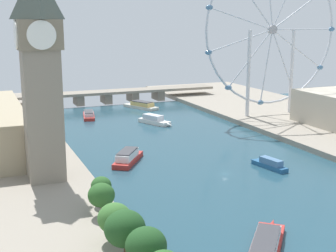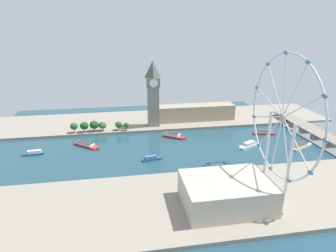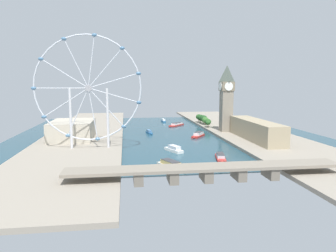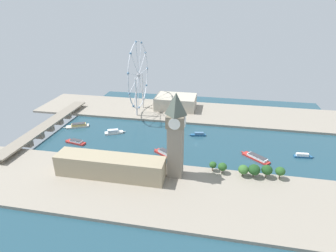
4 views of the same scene
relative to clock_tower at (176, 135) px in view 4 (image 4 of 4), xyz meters
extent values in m
plane|color=#234756|center=(74.09, -13.20, -46.07)|extent=(371.97, 371.97, 0.00)
cube|color=gray|center=(-26.89, -13.20, -44.57)|extent=(90.00, 520.00, 3.00)
cube|color=gray|center=(175.08, -13.20, -44.57)|extent=(90.00, 520.00, 3.00)
cube|color=gray|center=(0.00, 0.00, -17.35)|extent=(13.84, 13.84, 51.43)
cube|color=#776B57|center=(0.00, 0.00, 13.94)|extent=(16.05, 16.05, 11.15)
pyramid|color=#4C564C|center=(0.00, 0.00, 29.70)|extent=(14.53, 14.53, 20.38)
cylinder|color=white|center=(0.00, 8.30, 13.94)|extent=(10.52, 0.50, 10.52)
cylinder|color=white|center=(0.00, -8.30, 13.94)|extent=(10.52, 0.50, 10.52)
cylinder|color=white|center=(8.30, 0.00, 13.94)|extent=(0.50, 10.52, 10.52)
cylinder|color=white|center=(-8.30, 0.00, 13.94)|extent=(0.50, 10.52, 10.52)
cube|color=tan|center=(-13.85, 60.50, -32.62)|extent=(22.00, 104.99, 20.89)
cylinder|color=#513823|center=(11.66, -98.15, -40.75)|extent=(0.80, 0.80, 4.63)
ellipsoid|color=#285623|center=(11.66, -98.15, -34.80)|extent=(9.10, 9.10, 8.19)
cylinder|color=#513823|center=(11.73, -86.14, -40.99)|extent=(0.80, 0.80, 4.16)
ellipsoid|color=#1E471E|center=(11.73, -86.14, -34.78)|extent=(10.33, 10.33, 9.30)
cylinder|color=#513823|center=(9.93, -74.41, -41.22)|extent=(0.80, 0.80, 3.70)
ellipsoid|color=#1E471E|center=(9.93, -74.41, -34.89)|extent=(11.18, 11.18, 10.06)
cylinder|color=#513823|center=(9.91, -64.50, -41.44)|extent=(0.80, 0.80, 3.25)
ellipsoid|color=#386B2D|center=(9.91, -64.50, -35.90)|extent=(9.77, 9.77, 8.80)
cylinder|color=#513823|center=(11.15, -44.74, -41.29)|extent=(0.80, 0.80, 3.55)
ellipsoid|color=#285623|center=(11.15, -44.74, -36.01)|extent=(8.77, 8.77, 7.90)
cylinder|color=#513823|center=(13.48, -35.45, -41.05)|extent=(0.80, 0.80, 4.04)
ellipsoid|color=#285623|center=(13.48, -35.45, -36.19)|extent=(7.08, 7.08, 6.38)
torus|color=silver|center=(159.68, 81.75, 13.23)|extent=(98.13, 1.47, 98.13)
cylinder|color=#99999E|center=(159.68, 81.75, 13.23)|extent=(5.80, 3.00, 5.80)
cylinder|color=silver|center=(183.85, 81.75, 13.23)|extent=(48.33, 0.88, 0.88)
cylinder|color=silver|center=(180.01, 81.75, 26.29)|extent=(41.14, 0.88, 26.87)
cylinder|color=silver|center=(169.72, 81.75, 35.21)|extent=(20.88, 0.88, 44.33)
cylinder|color=silver|center=(156.24, 81.75, 37.15)|extent=(7.75, 0.88, 47.96)
cylinder|color=silver|center=(143.86, 81.75, 31.49)|extent=(32.32, 0.88, 37.10)
cylinder|color=silver|center=(136.50, 81.75, 20.04)|extent=(46.62, 0.88, 14.46)
cylinder|color=silver|center=(136.50, 81.75, 6.42)|extent=(46.62, 0.88, 14.46)
cylinder|color=silver|center=(143.86, 81.75, -5.04)|extent=(32.32, 0.88, 37.10)
cylinder|color=silver|center=(156.24, 81.75, -10.69)|extent=(7.75, 0.88, 47.96)
cylinder|color=silver|center=(169.72, 81.75, -8.75)|extent=(20.88, 0.88, 44.33)
cylinder|color=silver|center=(180.01, 81.75, 0.16)|extent=(41.14, 0.88, 26.87)
ellipsoid|color=teal|center=(208.01, 81.75, 13.23)|extent=(4.80, 3.20, 3.20)
ellipsoid|color=teal|center=(200.34, 81.75, 39.36)|extent=(4.80, 3.20, 3.20)
ellipsoid|color=teal|center=(179.76, 81.75, 57.19)|extent=(4.80, 3.20, 3.20)
ellipsoid|color=teal|center=(152.80, 81.75, 61.07)|extent=(4.80, 3.20, 3.20)
ellipsoid|color=teal|center=(128.03, 81.75, 49.75)|extent=(4.80, 3.20, 3.20)
ellipsoid|color=teal|center=(113.31, 81.75, 26.84)|extent=(4.80, 3.20, 3.20)
ellipsoid|color=teal|center=(113.31, 81.75, -0.39)|extent=(4.80, 3.20, 3.20)
ellipsoid|color=teal|center=(128.03, 81.75, -23.30)|extent=(4.80, 3.20, 3.20)
ellipsoid|color=teal|center=(152.80, 81.75, -34.61)|extent=(4.80, 3.20, 3.20)
ellipsoid|color=teal|center=(179.76, 81.75, -30.74)|extent=(4.80, 3.20, 3.20)
ellipsoid|color=teal|center=(200.34, 81.75, -12.90)|extent=(4.80, 3.20, 3.20)
cylinder|color=silver|center=(176.60, 81.75, -14.92)|extent=(2.40, 2.40, 56.29)
cylinder|color=silver|center=(142.77, 81.75, -14.92)|extent=(2.40, 2.40, 56.29)
cube|color=#BCB29E|center=(184.10, 30.25, -33.09)|extent=(44.37, 61.96, 19.95)
cube|color=gray|center=(74.09, 184.65, -37.32)|extent=(183.97, 17.98, 2.00)
cube|color=#70685B|center=(29.31, 184.65, -42.19)|extent=(6.00, 16.18, 7.75)
cube|color=#70685B|center=(51.70, 184.65, -42.19)|extent=(6.00, 16.18, 7.75)
cube|color=#70685B|center=(74.09, 184.65, -42.19)|extent=(6.00, 16.18, 7.75)
cube|color=#70685B|center=(96.49, 184.65, -42.19)|extent=(6.00, 16.18, 7.75)
cube|color=#70685B|center=(118.88, 184.65, -42.19)|extent=(6.00, 16.18, 7.75)
cube|color=white|center=(81.76, 94.77, -44.78)|extent=(15.90, 24.32, 2.58)
cone|color=white|center=(87.33, 82.28, -44.78)|extent=(4.08, 4.92, 2.58)
cube|color=silver|center=(81.28, 95.85, -41.86)|extent=(10.88, 14.87, 3.26)
cube|color=#235684|center=(96.45, -13.74, -45.06)|extent=(7.93, 19.40, 2.01)
cone|color=#235684|center=(94.41, -2.95, -45.06)|extent=(2.61, 3.72, 2.01)
cube|color=teal|center=(96.63, -14.67, -42.70)|extent=(5.84, 11.95, 2.71)
cube|color=#B22D28|center=(40.22, 19.17, -44.91)|extent=(20.86, 25.68, 2.31)
cone|color=#B22D28|center=(48.66, 31.59, -44.91)|extent=(4.52, 5.15, 2.31)
cube|color=white|center=(39.50, 18.10, -42.15)|extent=(14.76, 17.51, 3.22)
cube|color=#38383D|center=(39.50, 18.10, -40.27)|extent=(13.57, 15.95, 0.54)
cube|color=#235684|center=(63.79, -132.14, -45.11)|extent=(5.98, 19.23, 1.91)
cone|color=#235684|center=(64.72, -143.09, -45.11)|extent=(2.19, 3.56, 1.91)
cube|color=white|center=(63.71, -131.19, -42.63)|extent=(4.79, 13.36, 3.06)
cube|color=#B22D28|center=(47.29, 130.52, -45.04)|extent=(12.06, 26.24, 2.05)
cone|color=#B22D28|center=(50.21, 144.93, -45.04)|extent=(2.92, 4.87, 2.05)
cube|color=silver|center=(47.04, 129.28, -42.91)|extent=(8.97, 16.33, 2.21)
cube|color=#38383D|center=(47.04, 129.28, -41.53)|extent=(8.38, 14.76, 0.54)
cube|color=#B22D28|center=(50.19, -80.87, -45.10)|extent=(26.52, 29.26, 1.94)
cone|color=#B22D28|center=(61.98, -66.93, -45.10)|extent=(5.13, 5.57, 1.94)
cube|color=white|center=(49.18, -82.06, -42.96)|extent=(19.55, 21.35, 2.35)
cube|color=#38383D|center=(49.18, -82.06, -41.54)|extent=(17.87, 19.45, 0.48)
cube|color=beige|center=(92.12, 151.38, -45.03)|extent=(20.42, 30.61, 2.08)
cone|color=beige|center=(84.75, 167.05, -45.03)|extent=(4.16, 5.74, 2.08)
cube|color=#DBB766|center=(92.75, 150.03, -42.55)|extent=(14.43, 19.93, 2.89)
cube|color=#38383D|center=(92.75, 150.03, -40.83)|extent=(13.33, 18.09, 0.55)
camera|label=1|loc=(-24.22, -188.52, 19.13)|focal=51.38mm
camera|label=2|loc=(352.02, -40.54, 79.12)|focal=30.60mm
camera|label=3|loc=(126.42, 379.78, 17.81)|focal=33.44mm
camera|label=4|loc=(-223.52, -36.17, 109.30)|focal=29.48mm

